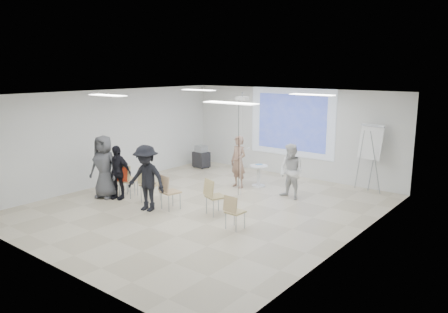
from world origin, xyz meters
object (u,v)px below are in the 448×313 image
Objects in this scene: chair_center at (168,189)px; laptop at (151,183)px; chair_left_inner at (149,182)px; av_cart at (201,157)px; chair_far_left at (123,176)px; chair_right_far at (233,209)px; pedestal_table at (259,175)px; flipchart_easel at (371,143)px; player_left at (238,158)px; chair_left_mid at (126,178)px; audience_outer at (104,163)px; player_right at (291,169)px; chair_right_inner at (213,194)px; audience_left at (117,168)px; audience_mid at (146,174)px.

laptop is at bearing 177.81° from chair_center.
chair_left_inner reaches higher than av_cart.
chair_right_far is at bearing 6.34° from chair_far_left.
pedestal_table is 0.37× the size of flipchart_easel.
flipchart_easel is (2.89, 1.62, 1.10)m from pedestal_table.
chair_left_inner reaches higher than chair_right_far.
laptop is (-1.01, -2.71, -0.38)m from player_left.
chair_left_mid reaches higher than av_cart.
chair_far_left is 1.99m from chair_center.
audience_outer reaches higher than chair_center.
chair_center is at bearing -22.04° from chair_left_inner.
chair_left_inner is at bearing 87.27° from laptop.
player_left reaches higher than chair_left_inner.
audience_outer is (-0.23, -0.46, 0.43)m from chair_far_left.
chair_far_left is at bearing -171.92° from chair_center.
player_right is 1.86× the size of chair_right_inner.
chair_center is (-2.00, -2.89, -0.32)m from player_right.
chair_right_far is at bearing -15.42° from audience_left.
chair_left_inner is 1.06m from audience_left.
player_left is 0.91× the size of audience_outer.
player_right is at bearing -18.63° from pedestal_table.
chair_right_far is 0.46× the size of audience_left.
audience_mid reaches higher than chair_left_inner.
chair_left_inner is at bearing 124.27° from audience_mid.
player_right is 0.86× the size of audience_outer.
chair_center is at bearing 151.78° from laptop.
player_left is 1.97× the size of chair_center.
chair_left_inner is 1.22× the size of chair_right_far.
chair_center is at bearing -16.70° from chair_left_mid.
av_cart is at bearing 164.18° from pedestal_table.
pedestal_table is at bearing -140.10° from flipchart_easel.
audience_outer is 4.67m from av_cart.
pedestal_table is 3.49m from flipchart_easel.
chair_center is (0.88, -0.12, -0.04)m from chair_left_inner.
flipchart_easel is (4.34, 4.87, 0.90)m from chair_left_inner.
player_right is (1.89, -0.04, -0.05)m from player_left.
pedestal_table is at bearing 38.89° from audience_left.
player_left is (-0.46, -0.44, 0.53)m from pedestal_table.
player_left is 1.90× the size of chair_left_mid.
audience_mid is (0.48, -0.49, 0.39)m from chair_left_inner.
flipchart_easel reaches higher than laptop.
laptop is 4.41m from av_cart.
laptop is at bearing -121.82° from flipchart_easel.
av_cart is (-4.83, 4.36, -0.10)m from chair_right_far.
audience_left is 0.90× the size of audience_mid.
player_right is 0.99× the size of audience_left.
chair_center is 1.12× the size of av_cart.
pedestal_table is 0.80× the size of chair_center.
audience_outer is (-2.80, -3.71, 0.62)m from pedestal_table.
flipchart_easel is 6.22m from av_cart.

